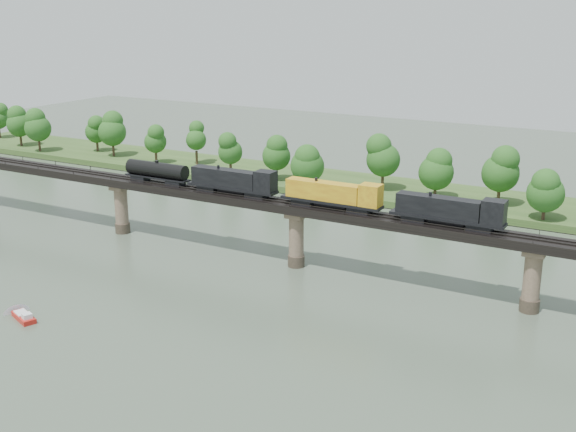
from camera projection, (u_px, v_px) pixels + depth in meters
The scene contains 7 objects.
ground at pixel (196, 331), 102.39m from camera, with size 400.00×400.00×0.00m, color #3B4A3A.
far_bank at pixel (405, 193), 173.38m from camera, with size 300.00×24.00×1.60m, color #2F4C1E.
bridge at pixel (296, 237), 125.98m from camera, with size 236.00×30.00×11.50m.
bridge_superstructure at pixel (296, 202), 124.19m from camera, with size 220.00×4.90×0.75m.
far_treeline at pixel (367, 160), 171.18m from camera, with size 289.06×17.54×13.60m.
freight_train at pixel (297, 190), 123.52m from camera, with size 72.93×2.84×5.02m.
motorboat at pixel (24, 317), 105.74m from camera, with size 5.55×3.66×1.46m.
Camera 1 is at (57.03, -75.35, 44.63)m, focal length 45.00 mm.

